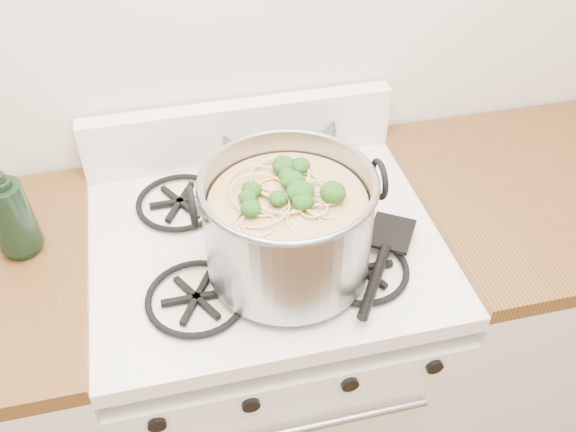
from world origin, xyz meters
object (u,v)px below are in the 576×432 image
at_px(gas_range, 270,363).
at_px(spatula, 392,230).
at_px(stock_pot, 288,226).
at_px(bottle, 8,207).
at_px(glass_bowl, 280,147).

xyz_separation_m(gas_range, spatula, (0.26, -0.07, 0.50)).
xyz_separation_m(stock_pot, spatula, (0.24, 0.03, -0.09)).
relative_size(gas_range, bottle, 3.89).
xyz_separation_m(gas_range, glass_bowl, (0.10, 0.28, 0.50)).
distance_m(gas_range, spatula, 0.57).
height_order(stock_pot, spatula, stock_pot).
distance_m(glass_bowl, bottle, 0.65).
bearing_deg(gas_range, spatula, -15.68).
bearing_deg(glass_bowl, stock_pot, -100.29).
xyz_separation_m(gas_range, stock_pot, (0.03, -0.11, 0.59)).
bearing_deg(bottle, gas_range, 13.60).
bearing_deg(bottle, spatula, 10.73).
bearing_deg(spatula, bottle, -157.58).
height_order(spatula, bottle, bottle).
distance_m(spatula, glass_bowl, 0.39).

